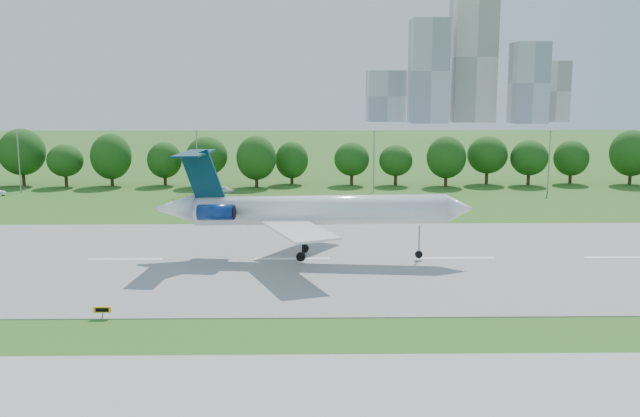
{
  "coord_description": "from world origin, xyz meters",
  "views": [
    {
      "loc": [
        2.02,
        -58.67,
        20.22
      ],
      "look_at": [
        3.27,
        18.0,
        7.38
      ],
      "focal_mm": 40.0,
      "sensor_mm": 36.0,
      "label": 1
    }
  ],
  "objects": [
    {
      "name": "runway",
      "position": [
        0.0,
        25.0,
        0.04
      ],
      "size": [
        400.0,
        45.0,
        0.08
      ],
      "primitive_type": "cube",
      "color": "gray",
      "rests_on": "ground"
    },
    {
      "name": "ground",
      "position": [
        0.0,
        0.0,
        0.0
      ],
      "size": [
        600.0,
        600.0,
        0.0
      ],
      "primitive_type": "plane",
      "color": "#2E5A17",
      "rests_on": "ground"
    },
    {
      "name": "airliner",
      "position": [
        1.39,
        25.17,
        6.12
      ],
      "size": [
        38.05,
        27.65,
        12.96
      ],
      "rotation": [
        0.0,
        -0.02,
        -0.09
      ],
      "color": "white",
      "rests_on": "ground"
    },
    {
      "name": "service_vehicle_b",
      "position": [
        -14.45,
        81.32,
        0.65
      ],
      "size": [
        4.14,
        2.69,
        1.31
      ],
      "primitive_type": "imported",
      "rotation": [
        0.0,
        0.0,
        1.25
      ],
      "color": "white",
      "rests_on": "ground"
    },
    {
      "name": "light_poles",
      "position": [
        -2.5,
        82.0,
        6.34
      ],
      "size": [
        175.9,
        0.25,
        12.19
      ],
      "color": "gray",
      "rests_on": "ground"
    },
    {
      "name": "skyline",
      "position": [
        100.16,
        390.61,
        30.46
      ],
      "size": [
        127.0,
        52.0,
        80.0
      ],
      "color": "#B2B2B7",
      "rests_on": "ground"
    },
    {
      "name": "taxi_sign_centre",
      "position": [
        -16.41,
        2.75,
        0.81
      ],
      "size": [
        1.56,
        0.21,
        1.1
      ],
      "rotation": [
        0.0,
        0.0,
        -0.0
      ],
      "color": "gray",
      "rests_on": "ground"
    },
    {
      "name": "tree_line",
      "position": [
        0.0,
        92.0,
        6.19
      ],
      "size": [
        288.4,
        8.4,
        10.4
      ],
      "color": "#382314",
      "rests_on": "ground"
    }
  ]
}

